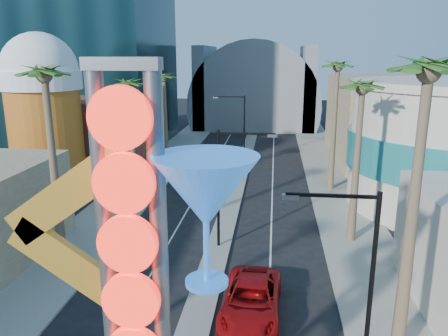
% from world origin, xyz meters
% --- Properties ---
extents(sidewalk_west, '(5.00, 100.00, 0.15)m').
position_xyz_m(sidewalk_west, '(-9.50, 35.00, 0.07)').
color(sidewalk_west, gray).
rests_on(sidewalk_west, ground).
extents(sidewalk_east, '(5.00, 100.00, 0.15)m').
position_xyz_m(sidewalk_east, '(9.50, 35.00, 0.07)').
color(sidewalk_east, gray).
rests_on(sidewalk_east, ground).
extents(median, '(1.60, 84.00, 0.15)m').
position_xyz_m(median, '(0.00, 38.00, 0.07)').
color(median, gray).
rests_on(median, ground).
extents(brick_filler_west, '(10.00, 10.00, 8.00)m').
position_xyz_m(brick_filler_west, '(-16.00, 38.00, 4.00)').
color(brick_filler_west, brown).
rests_on(brick_filler_west, ground).
extents(filler_east, '(10.00, 20.00, 10.00)m').
position_xyz_m(filler_east, '(16.00, 48.00, 5.00)').
color(filler_east, '#917A5E').
rests_on(filler_east, ground).
extents(beer_mug, '(7.00, 7.00, 14.50)m').
position_xyz_m(beer_mug, '(-17.00, 30.00, 7.84)').
color(beer_mug, '#AC5E17').
rests_on(beer_mug, ground).
extents(canopy, '(22.00, 16.00, 22.00)m').
position_xyz_m(canopy, '(0.00, 72.00, 4.31)').
color(canopy, slate).
rests_on(canopy, ground).
extents(neon_sign, '(6.53, 2.60, 12.55)m').
position_xyz_m(neon_sign, '(0.82, 2.96, 7.31)').
color(neon_sign, gray).
rests_on(neon_sign, ground).
extents(streetlight_0, '(3.79, 0.25, 8.00)m').
position_xyz_m(streetlight_0, '(0.55, 20.00, 4.88)').
color(streetlight_0, black).
rests_on(streetlight_0, ground).
extents(streetlight_1, '(3.79, 0.25, 8.00)m').
position_xyz_m(streetlight_1, '(-0.55, 44.00, 4.88)').
color(streetlight_1, black).
rests_on(streetlight_1, ground).
extents(streetlight_2, '(3.45, 0.25, 8.00)m').
position_xyz_m(streetlight_2, '(6.72, 8.00, 4.83)').
color(streetlight_2, black).
rests_on(streetlight_2, ground).
extents(palm_1, '(2.40, 2.40, 12.70)m').
position_xyz_m(palm_1, '(-9.00, 16.00, 10.82)').
color(palm_1, brown).
rests_on(palm_1, ground).
extents(palm_2, '(2.40, 2.40, 11.20)m').
position_xyz_m(palm_2, '(-9.00, 30.00, 9.48)').
color(palm_2, brown).
rests_on(palm_2, ground).
extents(palm_3, '(2.40, 2.40, 11.20)m').
position_xyz_m(palm_3, '(-9.00, 42.00, 9.48)').
color(palm_3, brown).
rests_on(palm_3, ground).
extents(palm_5, '(2.40, 2.40, 13.20)m').
position_xyz_m(palm_5, '(9.00, 10.00, 11.27)').
color(palm_5, brown).
rests_on(palm_5, ground).
extents(palm_6, '(2.40, 2.40, 11.70)m').
position_xyz_m(palm_6, '(9.00, 22.00, 9.93)').
color(palm_6, brown).
rests_on(palm_6, ground).
extents(palm_7, '(2.40, 2.40, 12.70)m').
position_xyz_m(palm_7, '(9.00, 34.00, 10.82)').
color(palm_7, brown).
rests_on(palm_7, ground).
extents(red_pickup, '(3.04, 6.25, 1.71)m').
position_xyz_m(red_pickup, '(2.62, 12.33, 0.86)').
color(red_pickup, '#A80C0E').
rests_on(red_pickup, ground).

